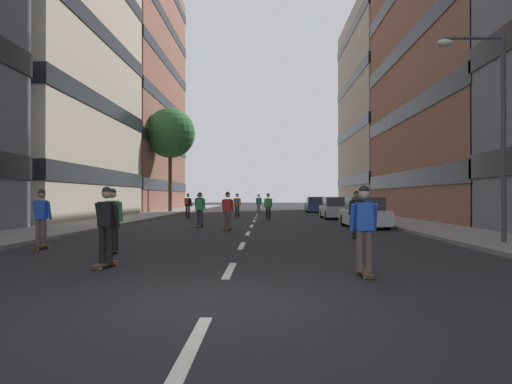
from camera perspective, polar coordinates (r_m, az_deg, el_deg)
name	(u,v)px	position (r m, az deg, el deg)	size (l,w,h in m)	color
ground_plane	(256,217)	(36.11, 0.01, -3.02)	(174.58, 174.58, 0.00)	black
sidewalk_left	(156,214)	(40.81, -11.97, -2.63)	(3.40, 80.01, 0.14)	gray
sidewalk_right	(359,214)	(40.49, 12.32, -2.64)	(3.40, 80.01, 0.14)	gray
lane_markings	(256,216)	(37.52, 0.06, -2.92)	(0.16, 67.20, 0.01)	silver
building_left_far	(90,89)	(57.99, -19.29, 11.66)	(17.91, 22.20, 27.41)	brown
building_right_far	(431,110)	(56.98, 20.29, 9.21)	(17.91, 18.83, 22.19)	#B2A893
parked_car_near	(336,209)	(33.70, 9.56, -2.00)	(1.82, 4.40, 1.52)	#B2B7BF
parked_car_mid	(364,214)	(24.21, 12.86, -2.56)	(1.82, 4.40, 1.52)	silver
parked_car_far	(315,205)	(47.28, 7.16, -1.58)	(1.82, 4.40, 1.52)	navy
street_tree_near	(170,133)	(47.03, -10.27, 6.94)	(4.83, 4.83, 9.99)	#4C3823
streetlamp_right	(491,114)	(16.76, 26.46, 8.37)	(2.13, 0.30, 6.50)	#3F3F44
skater_0	(200,208)	(24.15, -6.76, -1.90)	(0.56, 0.92, 1.78)	brown
skater_1	(268,205)	(31.03, 1.48, -1.61)	(0.55, 0.92, 1.78)	brown
skater_2	(188,204)	(34.01, -8.21, -1.46)	(0.57, 0.92, 1.78)	brown
skater_3	(259,202)	(43.79, 0.32, -1.26)	(0.56, 0.92, 1.78)	brown
skater_4	(41,216)	(15.34, -24.41, -2.64)	(0.55, 0.91, 1.78)	brown
skater_5	(357,212)	(17.86, 12.00, -2.37)	(0.56, 0.92, 1.78)	brown
skater_6	(237,204)	(34.17, -2.29, -1.46)	(0.54, 0.91, 1.78)	brown
skater_7	(201,202)	(46.86, -6.60, -1.24)	(0.57, 0.92, 1.78)	brown
skater_8	(198,204)	(37.60, -6.96, -1.42)	(0.56, 0.92, 1.78)	brown
skater_9	(199,203)	(43.27, -6.89, -1.30)	(0.57, 0.92, 1.78)	brown
skater_10	(364,226)	(9.52, 12.88, -3.98)	(0.53, 0.90, 1.78)	brown
skater_11	(228,209)	(21.71, -3.44, -2.06)	(0.57, 0.92, 1.78)	brown
skater_12	(112,218)	(13.43, -16.91, -2.97)	(0.55, 0.92, 1.78)	brown
skater_13	(106,223)	(10.91, -17.55, -3.53)	(0.57, 0.92, 1.78)	brown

